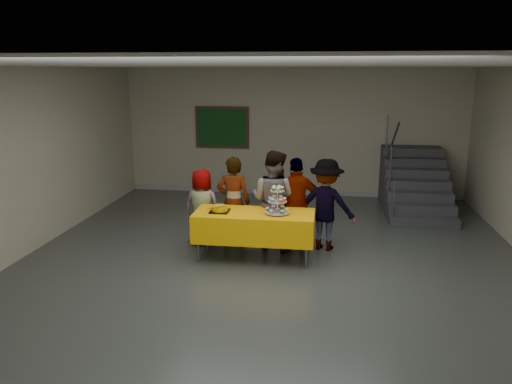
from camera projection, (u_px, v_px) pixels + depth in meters
room_shell at (269, 130)px, 6.86m from camera, size 10.00×10.04×3.02m
bake_table at (254, 225)px, 7.86m from camera, size 1.88×0.78×0.77m
cupcake_stand at (277, 202)px, 7.69m from camera, size 0.38×0.38×0.44m
bear_cake at (220, 208)px, 7.84m from camera, size 0.32×0.36×0.12m
schoolchild_a at (202, 207)px, 8.51m from camera, size 0.70×0.51×1.32m
schoolchild_b at (234, 202)px, 8.38m from camera, size 0.58×0.39×1.56m
schoolchild_c at (273, 200)px, 8.28m from camera, size 1.00×0.91×1.67m
schoolchild_d at (297, 204)px, 8.30m from camera, size 0.98×0.61×1.55m
schoolchild_e at (326, 205)px, 8.27m from camera, size 1.10×0.79×1.53m
staircase at (413, 186)px, 10.84m from camera, size 1.30×2.40×2.04m
noticeboard at (222, 127)px, 11.97m from camera, size 1.30×0.05×1.00m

